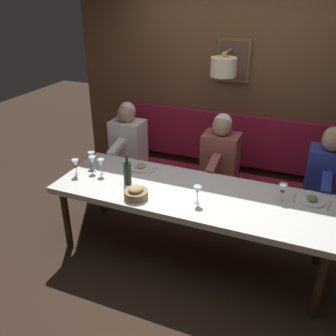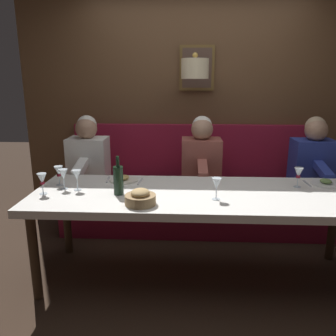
{
  "view_description": "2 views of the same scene",
  "coord_description": "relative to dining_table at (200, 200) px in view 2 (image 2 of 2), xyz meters",
  "views": [
    {
      "loc": [
        -2.83,
        -0.92,
        2.46
      ],
      "look_at": [
        0.05,
        0.25,
        0.92
      ],
      "focal_mm": 39.02,
      "sensor_mm": 36.0,
      "label": 1
    },
    {
      "loc": [
        -2.52,
        0.12,
        1.6
      ],
      "look_at": [
        0.05,
        0.25,
        0.92
      ],
      "focal_mm": 36.16,
      "sensor_mm": 36.0,
      "label": 2
    }
  ],
  "objects": [
    {
      "name": "place_setting_0",
      "position": [
        0.25,
        -1.06,
        0.08
      ],
      "size": [
        0.24,
        0.32,
        0.05
      ],
      "color": "silver",
      "rests_on": "dining_table"
    },
    {
      "name": "diner_near",
      "position": [
        0.88,
        -0.05,
        0.14
      ],
      "size": [
        0.6,
        0.4,
        0.79
      ],
      "color": "#934C42",
      "rests_on": "banquette_bench"
    },
    {
      "name": "wine_glass_0",
      "position": [
        0.17,
        -0.8,
        0.18
      ],
      "size": [
        0.07,
        0.07,
        0.16
      ],
      "color": "silver",
      "rests_on": "dining_table"
    },
    {
      "name": "diner_nearest",
      "position": [
        0.88,
        -1.17,
        0.14
      ],
      "size": [
        0.6,
        0.4,
        0.79
      ],
      "color": "#283893",
      "rests_on": "banquette_bench"
    },
    {
      "name": "back_wall_panel",
      "position": [
        1.46,
        0.0,
        0.69
      ],
      "size": [
        0.59,
        4.02,
        2.9
      ],
      "color": "brown",
      "rests_on": "ground_plane"
    },
    {
      "name": "wine_glass_1",
      "position": [
        0.01,
        0.97,
        0.18
      ],
      "size": [
        0.07,
        0.07,
        0.16
      ],
      "color": "silver",
      "rests_on": "dining_table"
    },
    {
      "name": "wine_glass_2",
      "position": [
        -0.1,
        1.21,
        0.18
      ],
      "size": [
        0.07,
        0.07,
        0.16
      ],
      "color": "silver",
      "rests_on": "dining_table"
    },
    {
      "name": "diner_middle",
      "position": [
        0.88,
        1.13,
        0.14
      ],
      "size": [
        0.6,
        0.4,
        0.79
      ],
      "color": "white",
      "rests_on": "banquette_bench"
    },
    {
      "name": "wine_glass_5",
      "position": [
        0.12,
        1.16,
        0.18
      ],
      "size": [
        0.07,
        0.07,
        0.16
      ],
      "color": "silver",
      "rests_on": "dining_table"
    },
    {
      "name": "dining_table",
      "position": [
        0.0,
        0.0,
        0.0
      ],
      "size": [
        0.9,
        2.62,
        0.74
      ],
      "color": "silver",
      "rests_on": "ground_plane"
    },
    {
      "name": "banquette_bench",
      "position": [
        0.89,
        0.0,
        -0.45
      ],
      "size": [
        0.52,
        2.82,
        0.45
      ],
      "primitive_type": "cube",
      "color": "maroon",
      "rests_on": "ground_plane"
    },
    {
      "name": "ground_plane",
      "position": [
        0.0,
        0.0,
        -0.68
      ],
      "size": [
        12.0,
        12.0,
        0.0
      ],
      "primitive_type": "plane",
      "color": "#332319"
    },
    {
      "name": "place_setting_1",
      "position": [
        0.27,
        0.65,
        0.08
      ],
      "size": [
        0.24,
        0.32,
        0.05
      ],
      "color": "silver",
      "rests_on": "dining_table"
    },
    {
      "name": "wine_glass_4",
      "position": [
        -0.16,
        -0.11,
        0.18
      ],
      "size": [
        0.07,
        0.07,
        0.16
      ],
      "color": "silver",
      "rests_on": "dining_table"
    },
    {
      "name": "bread_bowl",
      "position": [
        -0.28,
        0.43,
        0.11
      ],
      "size": [
        0.22,
        0.22,
        0.12
      ],
      "color": "#9E7F56",
      "rests_on": "dining_table"
    },
    {
      "name": "wine_glass_3",
      "position": [
        0.03,
        1.09,
        0.18
      ],
      "size": [
        0.07,
        0.07,
        0.16
      ],
      "color": "silver",
      "rests_on": "dining_table"
    },
    {
      "name": "wine_bottle",
      "position": [
        -0.08,
        0.62,
        0.18
      ],
      "size": [
        0.08,
        0.08,
        0.3
      ],
      "color": "black",
      "rests_on": "dining_table"
    }
  ]
}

